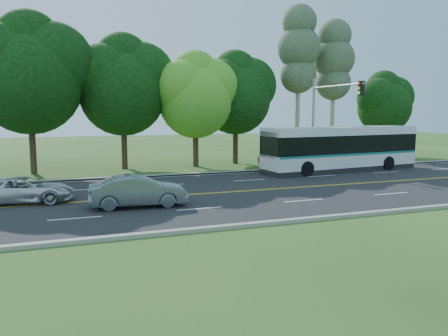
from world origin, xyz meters
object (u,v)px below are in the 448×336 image
object	(u,v)px
suv	(25,190)
transit_bus	(341,149)
traffic_signal	(327,109)
sedan	(138,191)

from	to	relation	value
suv	transit_bus	bearing A→B (deg)	-70.29
traffic_signal	sedan	xyz separation A→B (m)	(-15.11, -7.53, -3.90)
traffic_signal	transit_bus	size ratio (longest dim) A/B	0.54
transit_bus	suv	distance (m)	22.09
transit_bus	suv	world-z (taller)	transit_bus
traffic_signal	suv	bearing A→B (deg)	-166.98
transit_bus	sedan	world-z (taller)	transit_bus
transit_bus	sedan	distance (m)	18.11
transit_bus	suv	size ratio (longest dim) A/B	2.82
transit_bus	traffic_signal	bearing A→B (deg)	174.88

